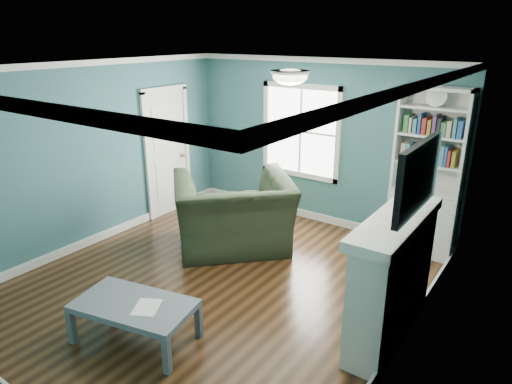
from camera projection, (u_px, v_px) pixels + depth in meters
The scene contains 13 objects.
floor at pixel (219, 283), 5.68m from camera, with size 5.00×5.00×0.00m, color black.
room_walls at pixel (215, 160), 5.16m from camera, with size 5.00×5.00×5.00m.
trim at pixel (216, 189), 5.27m from camera, with size 4.50×5.00×2.60m.
window at pixel (301, 131), 7.28m from camera, with size 1.40×0.06×1.50m.
bookshelf at pixel (425, 190), 6.19m from camera, with size 0.90×0.35×2.31m.
fireplace at pixel (393, 280), 4.50m from camera, with size 0.44×1.58×1.30m.
tv at pixel (418, 177), 4.07m from camera, with size 0.06×1.10×0.65m, color black.
door at pixel (167, 151), 7.61m from camera, with size 0.12×0.98×2.17m.
ceiling_fixture at pixel (290, 76), 4.43m from camera, with size 0.38×0.38×0.15m.
light_switch at pixel (241, 137), 8.01m from camera, with size 0.08×0.01×0.12m, color white.
recliner at pixel (233, 202), 6.40m from camera, with size 1.60×1.04×1.40m, color #222D1C.
coffee_table at pixel (134, 308), 4.51m from camera, with size 1.29×0.88×0.43m.
paper_sheet at pixel (147, 307), 4.42m from camera, with size 0.23×0.30×0.00m, color white.
Camera 1 is at (3.24, -3.82, 2.95)m, focal length 32.00 mm.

